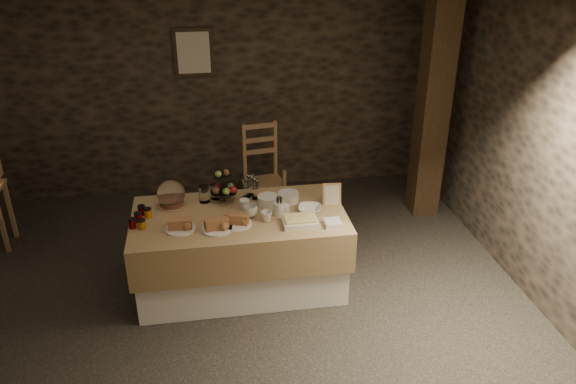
{
  "coord_description": "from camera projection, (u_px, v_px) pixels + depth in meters",
  "views": [
    {
      "loc": [
        -0.11,
        -4.09,
        3.17
      ],
      "look_at": [
        0.58,
        0.2,
        1.01
      ],
      "focal_mm": 35.0,
      "sensor_mm": 36.0,
      "label": 1
    }
  ],
  "objects": [
    {
      "name": "plate_stack_b",
      "position": [
        288.0,
        197.0,
        5.24
      ],
      "size": [
        0.2,
        0.2,
        0.08
      ],
      "primitive_type": "cylinder",
      "color": "silver",
      "rests_on": "buffet_table"
    },
    {
      "name": "mug_c",
      "position": [
        245.0,
        204.0,
        5.09
      ],
      "size": [
        0.09,
        0.09,
        0.09
      ],
      "primitive_type": "cylinder",
      "color": "silver",
      "rests_on": "buffet_table"
    },
    {
      "name": "buffet_table",
      "position": [
        240.0,
        245.0,
        5.17
      ],
      "size": [
        1.91,
        1.02,
        0.76
      ],
      "color": "white",
      "rests_on": "ground_plane"
    },
    {
      "name": "menu_frame",
      "position": [
        332.0,
        195.0,
        5.18
      ],
      "size": [
        0.18,
        0.08,
        0.22
      ],
      "primitive_type": "cube",
      "rotation": [
        -0.24,
        0.0,
        -0.1
      ],
      "color": "#956A47",
      "rests_on": "buffet_table"
    },
    {
      "name": "timber_column",
      "position": [
        433.0,
        105.0,
        6.13
      ],
      "size": [
        0.3,
        0.3,
        2.6
      ],
      "primitive_type": "cube",
      "color": "black",
      "rests_on": "ground_plane"
    },
    {
      "name": "framed_picture",
      "position": [
        194.0,
        52.0,
        6.42
      ],
      "size": [
        0.45,
        0.04,
        0.55
      ],
      "color": "black",
      "rests_on": "room_shell"
    },
    {
      "name": "ground_plane",
      "position": [
        228.0,
        307.0,
        5.04
      ],
      "size": [
        5.5,
        5.0,
        0.01
      ],
      "primitive_type": "cube",
      "color": "black",
      "rests_on": "ground"
    },
    {
      "name": "bread_platter_center",
      "position": [
        217.0,
        226.0,
        4.76
      ],
      "size": [
        0.26,
        0.26,
        0.11
      ],
      "color": "silver",
      "rests_on": "buffet_table"
    },
    {
      "name": "storage_jar_b",
      "position": [
        215.0,
        192.0,
        5.28
      ],
      "size": [
        0.09,
        0.09,
        0.14
      ],
      "primitive_type": "cylinder",
      "color": "white",
      "rests_on": "buffet_table"
    },
    {
      "name": "plate_stack_a",
      "position": [
        268.0,
        201.0,
        5.15
      ],
      "size": [
        0.19,
        0.19,
        0.1
      ],
      "primitive_type": "cylinder",
      "color": "silver",
      "rests_on": "buffet_table"
    },
    {
      "name": "tart_dish",
      "position": [
        300.0,
        221.0,
        4.85
      ],
      "size": [
        0.3,
        0.22,
        0.07
      ],
      "color": "silver",
      "rests_on": "buffet_table"
    },
    {
      "name": "bread_platter_left",
      "position": [
        180.0,
        225.0,
        4.77
      ],
      "size": [
        0.26,
        0.26,
        0.11
      ],
      "color": "silver",
      "rests_on": "buffet_table"
    },
    {
      "name": "mug_d",
      "position": [
        285.0,
        210.0,
        5.01
      ],
      "size": [
        0.08,
        0.08,
        0.09
      ],
      "primitive_type": "cylinder",
      "color": "silver",
      "rests_on": "buffet_table"
    },
    {
      "name": "bread_platter_right",
      "position": [
        237.0,
        221.0,
        4.84
      ],
      "size": [
        0.26,
        0.26,
        0.11
      ],
      "color": "silver",
      "rests_on": "buffet_table"
    },
    {
      "name": "fruit_stand",
      "position": [
        224.0,
        188.0,
        5.2
      ],
      "size": [
        0.25,
        0.25,
        0.35
      ],
      "rotation": [
        0.0,
        0.0,
        0.2
      ],
      "color": "black",
      "rests_on": "buffet_table"
    },
    {
      "name": "cutlery_holder",
      "position": [
        279.0,
        209.0,
        4.99
      ],
      "size": [
        0.1,
        0.1,
        0.12
      ],
      "primitive_type": "cylinder",
      "color": "silver",
      "rests_on": "buffet_table"
    },
    {
      "name": "bowl",
      "position": [
        310.0,
        209.0,
        5.06
      ],
      "size": [
        0.25,
        0.25,
        0.05
      ],
      "primitive_type": "imported",
      "rotation": [
        0.0,
        0.0,
        -0.23
      ],
      "color": "silver",
      "rests_on": "buffet_table"
    },
    {
      "name": "chair",
      "position": [
        264.0,
        168.0,
        6.76
      ],
      "size": [
        0.51,
        0.49,
        0.75
      ],
      "rotation": [
        0.0,
        0.0,
        0.15
      ],
      "color": "#956A47",
      "rests_on": "ground_plane"
    },
    {
      "name": "cup_b",
      "position": [
        267.0,
        216.0,
        4.9
      ],
      "size": [
        0.11,
        0.11,
        0.09
      ],
      "primitive_type": "imported",
      "rotation": [
        0.0,
        0.0,
        0.15
      ],
      "color": "silver",
      "rests_on": "buffet_table"
    },
    {
      "name": "room_shell",
      "position": [
        218.0,
        145.0,
        4.35
      ],
      "size": [
        5.52,
        5.02,
        2.6
      ],
      "color": "black",
      "rests_on": "ground"
    },
    {
      "name": "jam_jars",
      "position": [
        141.0,
        218.0,
        4.89
      ],
      "size": [
        0.18,
        0.32,
        0.07
      ],
      "color": "#580302",
      "rests_on": "buffet_table"
    },
    {
      "name": "cake_dome",
      "position": [
        171.0,
        196.0,
        5.13
      ],
      "size": [
        0.26,
        0.26,
        0.26
      ],
      "color": "#956A47",
      "rests_on": "buffet_table"
    },
    {
      "name": "square_dish",
      "position": [
        333.0,
        223.0,
        4.84
      ],
      "size": [
        0.14,
        0.14,
        0.04
      ],
      "primitive_type": "cube",
      "color": "silver",
      "rests_on": "buffet_table"
    },
    {
      "name": "cup_a",
      "position": [
        250.0,
        211.0,
        4.97
      ],
      "size": [
        0.17,
        0.17,
        0.11
      ],
      "primitive_type": "imported",
      "rotation": [
        0.0,
        0.0,
        -0.29
      ],
      "color": "silver",
      "rests_on": "buffet_table"
    },
    {
      "name": "storage_jar_a",
      "position": [
        204.0,
        194.0,
        5.21
      ],
      "size": [
        0.1,
        0.1,
        0.16
      ],
      "primitive_type": "cylinder",
      "color": "white",
      "rests_on": "buffet_table"
    }
  ]
}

